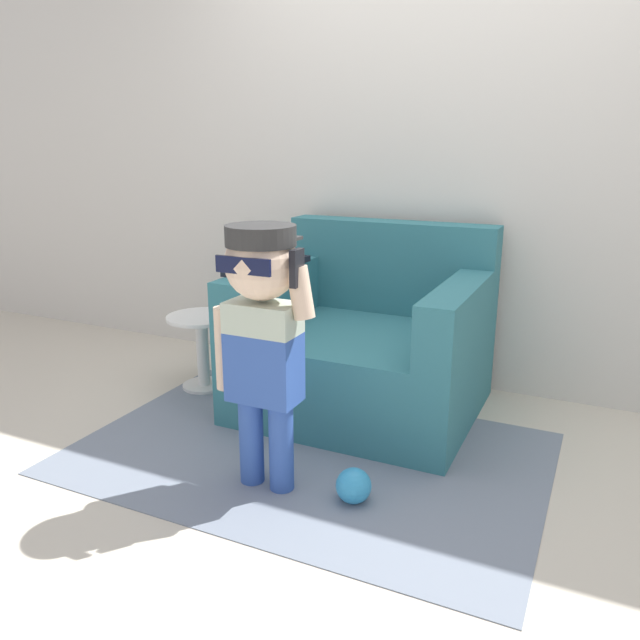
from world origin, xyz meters
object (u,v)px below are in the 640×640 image
object	(u,v)px
person_child	(262,318)
side_table	(202,344)
armchair	(365,346)
toy_ball	(354,486)

from	to	relation	value
person_child	side_table	world-z (taller)	person_child
armchair	toy_ball	xyz separation A→B (m)	(0.29, -0.85, -0.25)
person_child	side_table	xyz separation A→B (m)	(-0.81, 0.73, -0.43)
side_table	person_child	bearing A→B (deg)	-41.91
armchair	person_child	size ratio (longest dim) A/B	1.11
armchair	toy_ball	bearing A→B (deg)	-71.15
side_table	toy_ball	distance (m)	1.37
side_table	toy_ball	bearing A→B (deg)	-30.82
toy_ball	armchair	bearing A→B (deg)	108.85
person_child	toy_ball	size ratio (longest dim) A/B	7.60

